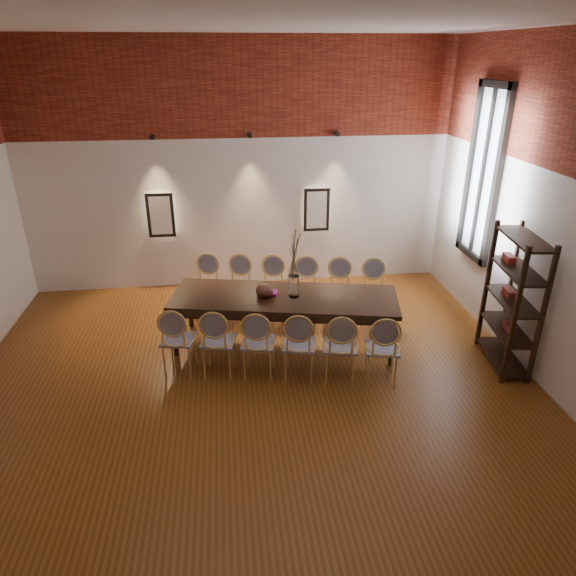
{
  "coord_description": "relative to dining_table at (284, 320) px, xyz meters",
  "views": [
    {
      "loc": [
        -0.24,
        -4.93,
        3.73
      ],
      "look_at": [
        0.49,
        0.86,
        1.05
      ],
      "focal_mm": 32.0,
      "sensor_mm": 36.0,
      "label": 1
    }
  ],
  "objects": [
    {
      "name": "floor",
      "position": [
        -0.49,
        -1.26,
        -0.39
      ],
      "size": [
        7.0,
        7.0,
        0.02
      ],
      "primitive_type": "cube",
      "color": "brown",
      "rests_on": "ground"
    },
    {
      "name": "ceiling",
      "position": [
        -0.49,
        -1.26,
        3.63
      ],
      "size": [
        7.0,
        7.0,
        0.02
      ],
      "primitive_type": "cube",
      "color": "silver",
      "rests_on": "ground"
    },
    {
      "name": "wall_back",
      "position": [
        -0.49,
        2.29,
        1.62
      ],
      "size": [
        7.0,
        0.1,
        4.0
      ],
      "primitive_type": "cube",
      "color": "silver",
      "rests_on": "ground"
    },
    {
      "name": "wall_front",
      "position": [
        -0.49,
        -4.81,
        1.62
      ],
      "size": [
        7.0,
        0.1,
        4.0
      ],
      "primitive_type": "cube",
      "color": "silver",
      "rests_on": "ground"
    },
    {
      "name": "wall_right",
      "position": [
        3.06,
        -1.26,
        1.62
      ],
      "size": [
        0.1,
        7.0,
        4.0
      ],
      "primitive_type": "cube",
      "color": "silver",
      "rests_on": "ground"
    },
    {
      "name": "brick_band_back",
      "position": [
        -0.49,
        2.22,
        2.88
      ],
      "size": [
        7.0,
        0.02,
        1.5
      ],
      "primitive_type": "cube",
      "color": "maroon",
      "rests_on": "ground"
    },
    {
      "name": "brick_band_front",
      "position": [
        -0.49,
        -4.74,
        2.88
      ],
      "size": [
        7.0,
        0.02,
        1.5
      ],
      "primitive_type": "cube",
      "color": "maroon",
      "rests_on": "ground"
    },
    {
      "name": "niche_left",
      "position": [
        -1.79,
        2.19,
        0.93
      ],
      "size": [
        0.36,
        0.06,
        0.66
      ],
      "primitive_type": "cube",
      "color": "#FFEAC6",
      "rests_on": "wall_back"
    },
    {
      "name": "niche_right",
      "position": [
        0.81,
        2.19,
        0.93
      ],
      "size": [
        0.36,
        0.06,
        0.66
      ],
      "primitive_type": "cube",
      "color": "#FFEAC6",
      "rests_on": "wall_back"
    },
    {
      "name": "spot_fixture_left",
      "position": [
        -1.79,
        2.16,
        2.17
      ],
      "size": [
        0.08,
        0.1,
        0.08
      ],
      "primitive_type": "cylinder",
      "rotation": [
        1.57,
        0.0,
        0.0
      ],
      "color": "black",
      "rests_on": "wall_back"
    },
    {
      "name": "spot_fixture_mid",
      "position": [
        -0.29,
        2.16,
        2.17
      ],
      "size": [
        0.08,
        0.1,
        0.08
      ],
      "primitive_type": "cylinder",
      "rotation": [
        1.57,
        0.0,
        0.0
      ],
      "color": "black",
      "rests_on": "wall_back"
    },
    {
      "name": "spot_fixture_right",
      "position": [
        1.11,
        2.16,
        2.17
      ],
      "size": [
        0.08,
        0.1,
        0.08
      ],
      "primitive_type": "cylinder",
      "rotation": [
        1.57,
        0.0,
        0.0
      ],
      "color": "black",
      "rests_on": "wall_back"
    },
    {
      "name": "window_glass",
      "position": [
        2.97,
        0.74,
        1.77
      ],
      "size": [
        0.02,
        0.78,
        2.38
      ],
      "primitive_type": "cube",
      "color": "silver",
      "rests_on": "wall_right"
    },
    {
      "name": "window_frame",
      "position": [
        2.95,
        0.74,
        1.77
      ],
      "size": [
        0.08,
        0.9,
        2.5
      ],
      "primitive_type": "cube",
      "color": "black",
      "rests_on": "wall_right"
    },
    {
      "name": "window_mullion",
      "position": [
        2.95,
        0.74,
        1.77
      ],
      "size": [
        0.06,
        0.06,
        2.4
      ],
      "primitive_type": "cube",
      "color": "black",
      "rests_on": "wall_right"
    },
    {
      "name": "dining_table",
      "position": [
        0.0,
        0.0,
        0.0
      ],
      "size": [
        3.16,
        1.57,
        0.75
      ],
      "primitive_type": "cube",
      "rotation": [
        0.0,
        0.0,
        -0.21
      ],
      "color": "black",
      "rests_on": "floor"
    },
    {
      "name": "chair_near_a",
      "position": [
        -1.39,
        -0.49,
        0.09
      ],
      "size": [
        0.52,
        0.52,
        0.94
      ],
      "primitive_type": null,
      "rotation": [
        0.0,
        0.0,
        -0.21
      ],
      "color": "tan",
      "rests_on": "floor"
    },
    {
      "name": "chair_near_b",
      "position": [
        -0.9,
        -0.6,
        0.09
      ],
      "size": [
        0.52,
        0.52,
        0.94
      ],
      "primitive_type": null,
      "rotation": [
        0.0,
        0.0,
        -0.21
      ],
      "color": "tan",
      "rests_on": "floor"
    },
    {
      "name": "chair_near_c",
      "position": [
        -0.4,
        -0.7,
        0.09
      ],
      "size": [
        0.52,
        0.52,
        0.94
      ],
      "primitive_type": null,
      "rotation": [
        0.0,
        0.0,
        -0.21
      ],
      "color": "tan",
      "rests_on": "floor"
    },
    {
      "name": "chair_near_d",
      "position": [
        0.09,
        -0.8,
        0.09
      ],
      "size": [
        0.52,
        0.52,
        0.94
      ],
      "primitive_type": null,
      "rotation": [
        0.0,
        0.0,
        -0.21
      ],
      "color": "tan",
      "rests_on": "floor"
    },
    {
      "name": "chair_near_e",
      "position": [
        0.58,
        -0.91,
        0.09
      ],
      "size": [
        0.52,
        0.52,
        0.94
      ],
      "primitive_type": null,
      "rotation": [
        0.0,
        0.0,
        -0.21
      ],
      "color": "tan",
      "rests_on": "floor"
    },
    {
      "name": "chair_near_f",
      "position": [
        1.08,
        -1.01,
        0.09
      ],
      "size": [
        0.52,
        0.52,
        0.94
      ],
      "primitive_type": null,
      "rotation": [
        0.0,
        0.0,
        -0.21
      ],
      "color": "tan",
      "rests_on": "floor"
    },
    {
      "name": "chair_far_a",
      "position": [
        -1.08,
        1.01,
        0.09
      ],
      "size": [
        0.52,
        0.52,
        0.94
      ],
      "primitive_type": null,
      "rotation": [
        0.0,
        0.0,
        2.94
      ],
      "color": "tan",
      "rests_on": "floor"
    },
    {
      "name": "chair_far_b",
      "position": [
        -0.58,
        0.91,
        0.09
      ],
      "size": [
        0.52,
        0.52,
        0.94
      ],
      "primitive_type": null,
      "rotation": [
        0.0,
        0.0,
        2.94
      ],
      "color": "tan",
      "rests_on": "floor"
    },
    {
      "name": "chair_far_c",
      "position": [
        -0.09,
        0.8,
        0.09
      ],
      "size": [
        0.52,
        0.52,
        0.94
      ],
      "primitive_type": null,
      "rotation": [
        0.0,
        0.0,
        2.94
      ],
      "color": "tan",
      "rests_on": "floor"
    },
    {
      "name": "chair_far_d",
      "position": [
        0.4,
        0.7,
        0.09
      ],
      "size": [
        0.52,
        0.52,
        0.94
      ],
      "primitive_type": null,
      "rotation": [
        0.0,
        0.0,
        2.94
      ],
      "color": "tan",
      "rests_on": "floor"
    },
    {
      "name": "chair_far_e",
      "position": [
        0.9,
        0.6,
        0.09
      ],
      "size": [
        0.52,
        0.52,
        0.94
      ],
      "primitive_type": null,
      "rotation": [
        0.0,
        0.0,
        2.94
      ],
      "color": "tan",
      "rests_on": "floor"
    },
    {
      "name": "chair_far_f",
      "position": [
        1.39,
        0.49,
        0.09
      ],
      "size": [
        0.52,
        0.52,
        0.94
      ],
      "primitive_type": null,
      "rotation": [
        0.0,
        0.0,
        2.94
      ],
      "color": "tan",
      "rests_on": "floor"
    },
    {
      "name": "vase",
      "position": [
        0.12,
        -0.03,
        0.53
      ],
      "size": [
        0.14,
        0.14,
        0.3
      ],
      "primitive_type": "cylinder",
      "color": "silver",
      "rests_on": "dining_table"
    },
    {
      "name": "dried_branches",
      "position": [
        0.12,
        -0.03,
        0.98
      ],
      "size": [
        0.5,
        0.5,
        0.7
      ],
      "primitive_type": null,
      "color": "brown",
      "rests_on": "vase"
    },
    {
      "name": "bowl",
      "position": [
        -0.26,
        0.0,
        0.46
      ],
      "size": [
        0.24,
        0.24,
        0.18
      ],
      "primitive_type": "ellipsoid",
      "color": "brown",
      "rests_on": "dining_table"
    },
    {
      "name": "book",
      "position": [
        -0.22,
        0.1,
        0.39
      ],
      "size": [
        0.29,
        0.23,
        0.03
      ],
      "primitive_type": "cube",
      "rotation": [
        0.0,
        0.0,
        -0.21
      ],
      "color": "#861776",
      "rests_on": "dining_table"
    },
    {
      "name": "shelving_rack",
      "position": [
        2.79,
        -0.8,
        0.53
      ],
      "size": [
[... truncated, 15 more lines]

